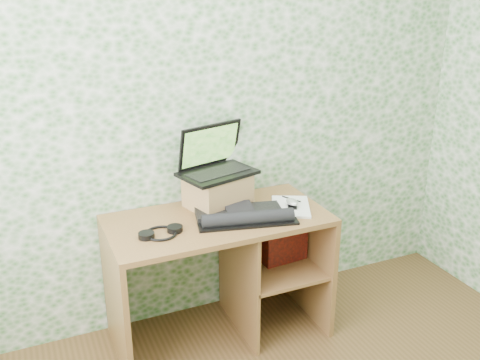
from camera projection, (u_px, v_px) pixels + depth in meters
name	position (u px, v px, depth m)	size (l,w,h in m)	color
wall_back	(196.00, 106.00, 2.97)	(3.50, 3.50, 0.00)	silver
desk	(229.00, 256.00, 3.05)	(1.20, 0.60, 0.75)	brown
riser	(218.00, 191.00, 3.02)	(0.32, 0.27, 0.19)	#A87D4B
laptop	(215.00, 162.00, 3.00)	(0.46, 0.38, 0.27)	black
keyboard	(243.00, 215.00, 2.87)	(0.54, 0.37, 0.07)	black
headphones	(161.00, 233.00, 2.71)	(0.24, 0.18, 0.03)	black
notepad	(291.00, 207.00, 3.03)	(0.21, 0.29, 0.01)	white
mouse	(292.00, 204.00, 3.01)	(0.06, 0.10, 0.03)	silver
pen	(291.00, 199.00, 3.10)	(0.01, 0.01, 0.13)	black
red_box	(285.00, 236.00, 3.13)	(0.27, 0.09, 0.33)	maroon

